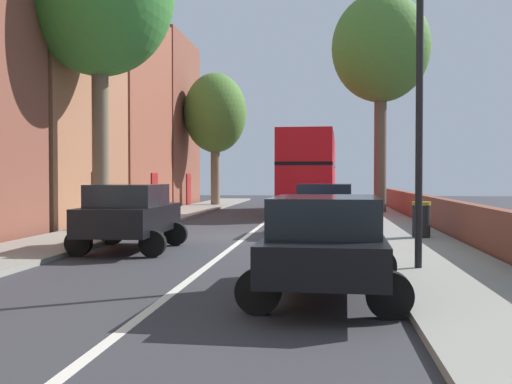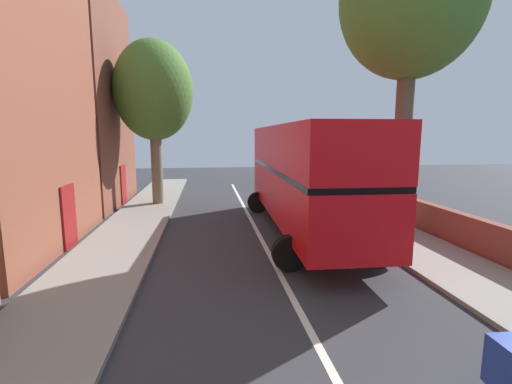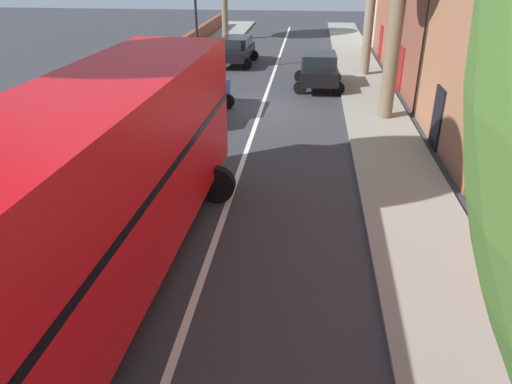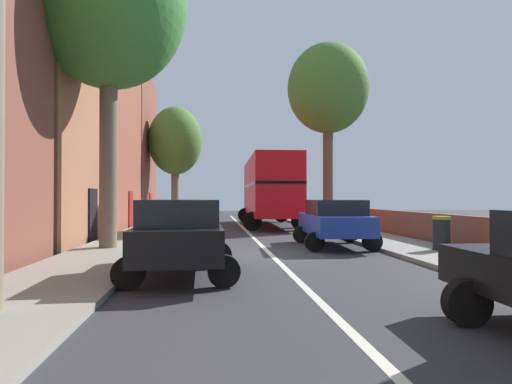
{
  "view_description": "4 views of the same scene",
  "coord_description": "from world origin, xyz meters",
  "px_view_note": "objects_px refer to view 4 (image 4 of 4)",
  "views": [
    {
      "loc": [
        2.48,
        -18.99,
        1.9
      ],
      "look_at": [
        -0.47,
        6.75,
        1.24
      ],
      "focal_mm": 42.35,
      "sensor_mm": 36.0,
      "label": 1
    },
    {
      "loc": [
        -1.9,
        -0.37,
        3.71
      ],
      "look_at": [
        -0.18,
        12.18,
        1.71
      ],
      "focal_mm": 25.24,
      "sensor_mm": 36.0,
      "label": 2
    },
    {
      "loc": [
        -2.03,
        20.6,
        6.08
      ],
      "look_at": [
        -0.98,
        11.03,
        1.36
      ],
      "focal_mm": 33.98,
      "sensor_mm": 36.0,
      "label": 3
    },
    {
      "loc": [
        -1.81,
        -13.6,
        1.76
      ],
      "look_at": [
        0.64,
        10.2,
        2.05
      ],
      "focal_mm": 30.35,
      "sensor_mm": 36.0,
      "label": 4
    }
  ],
  "objects_px": {
    "double_decker_bus": "(269,188)",
    "litter_bin_right": "(442,233)",
    "street_tree_left_2": "(109,3)",
    "street_tree_left_4": "(175,142)",
    "parked_car_blue_right_1": "(334,220)",
    "parked_car_black_left_2": "(180,234)",
    "street_tree_right_3": "(328,90)"
  },
  "relations": [
    {
      "from": "parked_car_blue_right_1",
      "to": "street_tree_left_2",
      "type": "relative_size",
      "value": 0.4
    },
    {
      "from": "double_decker_bus",
      "to": "street_tree_right_3",
      "type": "relative_size",
      "value": 1.03
    },
    {
      "from": "street_tree_left_2",
      "to": "street_tree_right_3",
      "type": "bearing_deg",
      "value": 46.9
    },
    {
      "from": "parked_car_black_left_2",
      "to": "litter_bin_right",
      "type": "height_order",
      "value": "parked_car_black_left_2"
    },
    {
      "from": "parked_car_black_left_2",
      "to": "street_tree_right_3",
      "type": "xyz_separation_m",
      "value": [
        7.76,
        16.15,
        7.37
      ]
    },
    {
      "from": "street_tree_left_2",
      "to": "street_tree_left_4",
      "type": "bearing_deg",
      "value": 87.95
    },
    {
      "from": "street_tree_left_4",
      "to": "street_tree_left_2",
      "type": "bearing_deg",
      "value": -92.05
    },
    {
      "from": "parked_car_blue_right_1",
      "to": "litter_bin_right",
      "type": "distance_m",
      "value": 3.54
    },
    {
      "from": "parked_car_black_left_2",
      "to": "street_tree_left_4",
      "type": "bearing_deg",
      "value": 95.0
    },
    {
      "from": "street_tree_right_3",
      "to": "double_decker_bus",
      "type": "bearing_deg",
      "value": 170.14
    },
    {
      "from": "parked_car_blue_right_1",
      "to": "litter_bin_right",
      "type": "bearing_deg",
      "value": -37.29
    },
    {
      "from": "street_tree_left_4",
      "to": "double_decker_bus",
      "type": "bearing_deg",
      "value": -46.0
    },
    {
      "from": "street_tree_right_3",
      "to": "street_tree_left_4",
      "type": "height_order",
      "value": "street_tree_right_3"
    },
    {
      "from": "parked_car_black_left_2",
      "to": "litter_bin_right",
      "type": "bearing_deg",
      "value": 22.14
    },
    {
      "from": "double_decker_bus",
      "to": "parked_car_black_left_2",
      "type": "distance_m",
      "value": 17.34
    },
    {
      "from": "street_tree_right_3",
      "to": "litter_bin_right",
      "type": "height_order",
      "value": "street_tree_right_3"
    },
    {
      "from": "street_tree_left_2",
      "to": "litter_bin_right",
      "type": "bearing_deg",
      "value": -9.83
    },
    {
      "from": "parked_car_black_left_2",
      "to": "street_tree_right_3",
      "type": "bearing_deg",
      "value": 64.33
    },
    {
      "from": "parked_car_black_left_2",
      "to": "street_tree_left_2",
      "type": "distance_m",
      "value": 9.17
    },
    {
      "from": "parked_car_blue_right_1",
      "to": "street_tree_left_4",
      "type": "xyz_separation_m",
      "value": [
        -7.03,
        17.91,
        4.98
      ]
    },
    {
      "from": "street_tree_left_4",
      "to": "parked_car_blue_right_1",
      "type": "bearing_deg",
      "value": -68.58
    },
    {
      "from": "double_decker_bus",
      "to": "litter_bin_right",
      "type": "xyz_separation_m",
      "value": [
        3.6,
        -13.6,
        -1.71
      ]
    },
    {
      "from": "street_tree_left_2",
      "to": "street_tree_left_4",
      "type": "distance_m",
      "value": 18.38
    },
    {
      "from": "parked_car_blue_right_1",
      "to": "litter_bin_right",
      "type": "relative_size",
      "value": 4.2
    },
    {
      "from": "double_decker_bus",
      "to": "street_tree_right_3",
      "type": "distance_m",
      "value": 6.98
    },
    {
      "from": "double_decker_bus",
      "to": "litter_bin_right",
      "type": "distance_m",
      "value": 14.17
    },
    {
      "from": "double_decker_bus",
      "to": "parked_car_blue_right_1",
      "type": "relative_size",
      "value": 2.59
    },
    {
      "from": "double_decker_bus",
      "to": "street_tree_left_2",
      "type": "xyz_separation_m",
      "value": [
        -6.88,
        -11.78,
        5.81
      ]
    },
    {
      "from": "street_tree_left_4",
      "to": "litter_bin_right",
      "type": "height_order",
      "value": "street_tree_left_4"
    },
    {
      "from": "parked_car_black_left_2",
      "to": "street_tree_left_2",
      "type": "height_order",
      "value": "street_tree_left_2"
    },
    {
      "from": "double_decker_bus",
      "to": "parked_car_blue_right_1",
      "type": "distance_m",
      "value": 11.57
    },
    {
      "from": "street_tree_left_4",
      "to": "street_tree_right_3",
      "type": "bearing_deg",
      "value": -35.83
    }
  ]
}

